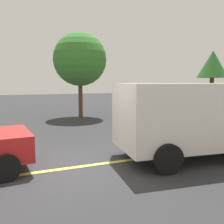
# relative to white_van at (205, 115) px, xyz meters

# --- Properties ---
(ground_plane) EXTENTS (80.00, 80.00, 0.00)m
(ground_plane) POSITION_rel_white_van_xyz_m (-4.08, 0.50, -1.27)
(ground_plane) COLOR #2D2D30
(lane_marking_centre) EXTENTS (28.00, 0.16, 0.01)m
(lane_marking_centre) POSITION_rel_white_van_xyz_m (-1.08, 0.50, -1.26)
(lane_marking_centre) COLOR #E0D14C
(white_van) EXTENTS (5.40, 2.74, 2.20)m
(white_van) POSITION_rel_white_van_xyz_m (0.00, 0.00, 0.00)
(white_van) COLOR silver
(white_van) RESTS_ON ground_plane
(tree_left_verge) EXTENTS (3.30, 3.30, 5.28)m
(tree_left_verge) POSITION_rel_white_van_xyz_m (-1.16, 9.52, 2.35)
(tree_left_verge) COLOR #513823
(tree_left_verge) RESTS_ON ground_plane
(tree_centre_verge) EXTENTS (2.02, 2.02, 4.31)m
(tree_centre_verge) POSITION_rel_white_van_xyz_m (7.29, 7.21, 2.09)
(tree_centre_verge) COLOR #513823
(tree_centre_verge) RESTS_ON ground_plane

